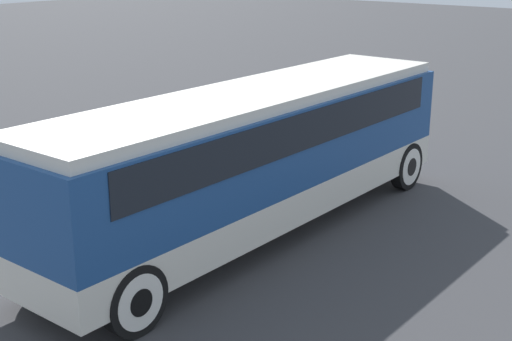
# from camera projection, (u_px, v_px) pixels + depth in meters

# --- Properties ---
(ground_plane) EXTENTS (120.00, 120.00, 0.00)m
(ground_plane) POSITION_uv_depth(u_px,v_px,m) (256.00, 232.00, 15.17)
(ground_plane) COLOR #38383A
(tour_bus) EXTENTS (11.12, 2.58, 3.07)m
(tour_bus) POSITION_uv_depth(u_px,v_px,m) (259.00, 147.00, 14.68)
(tour_bus) COLOR silver
(tour_bus) RESTS_ON ground_plane
(parked_car_near) EXTENTS (4.52, 1.84, 1.32)m
(parked_car_near) POSITION_uv_depth(u_px,v_px,m) (250.00, 122.00, 21.84)
(parked_car_near) COLOR silver
(parked_car_near) RESTS_ON ground_plane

